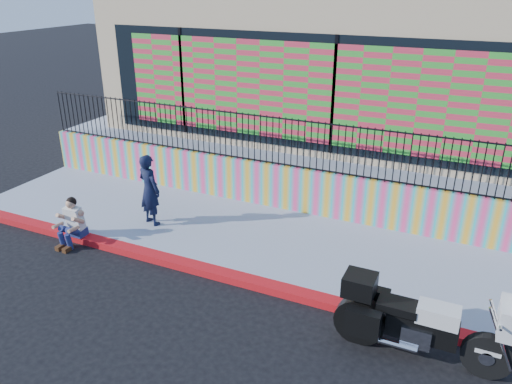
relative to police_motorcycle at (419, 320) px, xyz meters
The scene contains 10 objects.
ground 3.08m from the police_motorcycle, 166.95° to the left, with size 90.00×90.00×0.00m, color black.
red_curb 3.06m from the police_motorcycle, 166.95° to the left, with size 16.00×0.30×0.15m, color #9F0B1C.
sidewalk 3.79m from the police_motorcycle, 141.48° to the left, with size 16.00×3.00×0.15m, color #8D96AA.
mural_wall 4.90m from the police_motorcycle, 126.67° to the left, with size 16.00×0.20×1.10m, color #F54081.
metal_fence 5.04m from the police_motorcycle, 126.67° to the left, with size 15.80×0.04×1.20m, color black, non-canonical shape.
elevated_platform 9.49m from the police_motorcycle, 107.95° to the left, with size 16.00×10.00×1.25m, color #8D96AA.
storefront_building 9.63m from the police_motorcycle, 108.36° to the left, with size 14.00×8.06×4.00m.
police_motorcycle is the anchor object (origin of this frame).
police_officer 6.52m from the police_motorcycle, 163.61° to the left, with size 0.61×0.40×1.68m, color black.
seated_man 7.41m from the police_motorcycle, behind, with size 0.54×0.71×1.06m.
Camera 1 is at (3.27, -7.28, 5.43)m, focal length 35.00 mm.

